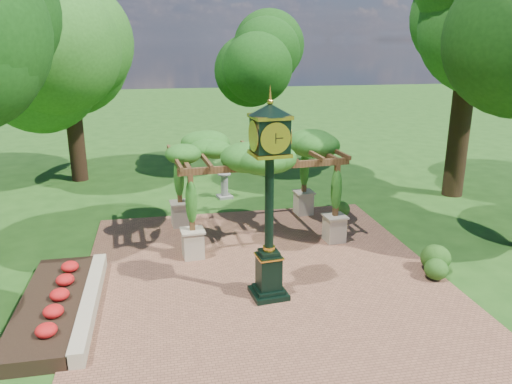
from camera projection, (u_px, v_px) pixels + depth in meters
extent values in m
plane|color=#1E4714|center=(275.00, 301.00, 12.85)|extent=(120.00, 120.00, 0.00)
cube|color=brown|center=(266.00, 283.00, 13.78)|extent=(10.00, 12.00, 0.04)
cube|color=#C6B793|center=(90.00, 302.00, 12.42)|extent=(0.35, 5.00, 0.40)
cube|color=red|center=(52.00, 306.00, 12.26)|extent=(1.50, 5.00, 0.36)
cube|color=black|center=(269.00, 293.00, 13.05)|extent=(0.99, 0.99, 0.13)
cube|color=black|center=(269.00, 272.00, 12.87)|extent=(0.62, 0.62, 1.01)
cube|color=gold|center=(269.00, 256.00, 12.74)|extent=(0.69, 0.69, 0.04)
cylinder|color=black|center=(269.00, 202.00, 12.32)|extent=(0.25, 0.25, 2.57)
cube|color=black|center=(270.00, 135.00, 11.83)|extent=(0.86, 0.86, 0.78)
cylinder|color=white|center=(275.00, 138.00, 11.46)|extent=(0.67, 0.11, 0.67)
cone|color=black|center=(270.00, 109.00, 11.65)|extent=(1.11, 1.11, 0.28)
sphere|color=gold|center=(270.00, 102.00, 11.60)|extent=(0.16, 0.16, 0.16)
cube|color=#BCAC8C|center=(193.00, 244.00, 15.27)|extent=(0.66, 0.66, 0.85)
cube|color=brown|center=(191.00, 202.00, 14.88)|extent=(0.16, 0.16, 1.74)
cube|color=#BCAC8C|center=(334.00, 229.00, 16.50)|extent=(0.66, 0.66, 0.85)
cube|color=brown|center=(336.00, 190.00, 16.11)|extent=(0.16, 0.16, 1.74)
cube|color=#BCAC8C|center=(181.00, 214.00, 17.87)|extent=(0.66, 0.66, 0.85)
cube|color=brown|center=(179.00, 178.00, 17.48)|extent=(0.16, 0.16, 1.74)
cube|color=#BCAC8C|center=(304.00, 203.00, 19.10)|extent=(0.66, 0.66, 0.85)
cube|color=brown|center=(304.00, 169.00, 18.71)|extent=(0.16, 0.16, 1.74)
cube|color=brown|center=(267.00, 166.00, 15.22)|extent=(5.46, 0.60, 0.21)
cube|color=brown|center=(244.00, 148.00, 17.82)|extent=(5.46, 0.60, 0.21)
ellipsoid|color=#26601B|center=(254.00, 149.00, 16.44)|extent=(5.74, 3.85, 0.94)
cube|color=gray|center=(225.00, 196.00, 21.28)|extent=(0.70, 0.70, 0.11)
cylinder|color=gray|center=(224.00, 185.00, 21.14)|extent=(0.35, 0.35, 0.97)
cylinder|color=gray|center=(224.00, 174.00, 20.99)|extent=(0.66, 0.66, 0.05)
ellipsoid|color=#244F16|center=(436.00, 269.00, 13.89)|extent=(0.74, 0.74, 0.59)
ellipsoid|color=#234C15|center=(436.00, 258.00, 14.39)|extent=(1.10, 1.10, 0.77)
ellipsoid|color=#2F5E1B|center=(341.00, 209.00, 18.79)|extent=(0.79, 0.79, 0.61)
cylinder|color=#301D12|center=(77.00, 146.00, 23.51)|extent=(0.75, 0.75, 3.33)
ellipsoid|color=#29601B|center=(67.00, 51.00, 22.25)|extent=(5.17, 5.17, 5.26)
cylinder|color=#342314|center=(262.00, 144.00, 24.81)|extent=(0.67, 0.67, 3.00)
ellipsoid|color=#133D0F|center=(263.00, 64.00, 23.68)|extent=(3.47, 3.47, 4.73)
cylinder|color=#332213|center=(458.00, 142.00, 21.02)|extent=(0.85, 0.85, 4.66)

